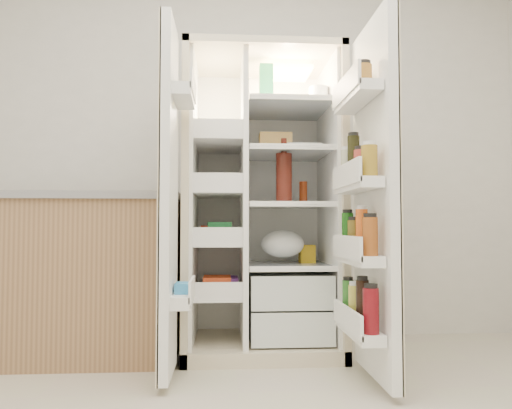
{
  "coord_description": "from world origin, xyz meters",
  "views": [
    {
      "loc": [
        -0.07,
        -1.34,
        0.76
      ],
      "look_at": [
        0.1,
        1.25,
        0.87
      ],
      "focal_mm": 34.0,
      "sensor_mm": 36.0,
      "label": 1
    }
  ],
  "objects": [
    {
      "name": "wall_back",
      "position": [
        0.0,
        2.0,
        1.35
      ],
      "size": [
        4.0,
        0.02,
        2.7
      ],
      "primitive_type": "cube",
      "color": "silver",
      "rests_on": "floor"
    },
    {
      "name": "fridge_door",
      "position": [
        0.65,
        0.96,
        0.87
      ],
      "size": [
        0.17,
        0.58,
        1.72
      ],
      "color": "white",
      "rests_on": "floor"
    },
    {
      "name": "refrigerator",
      "position": [
        0.18,
        1.65,
        0.74
      ],
      "size": [
        0.92,
        0.7,
        1.8
      ],
      "color": "beige",
      "rests_on": "floor"
    },
    {
      "name": "kitchen_counter",
      "position": [
        -0.96,
        1.56,
        0.47
      ],
      "size": [
        1.3,
        0.69,
        0.94
      ],
      "color": "#9C754E",
      "rests_on": "floor"
    },
    {
      "name": "freezer_door",
      "position": [
        -0.33,
        1.05,
        0.89
      ],
      "size": [
        0.15,
        0.4,
        1.72
      ],
      "color": "white",
      "rests_on": "floor"
    }
  ]
}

